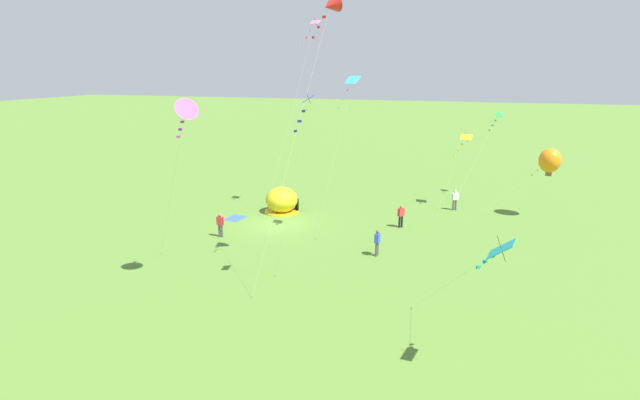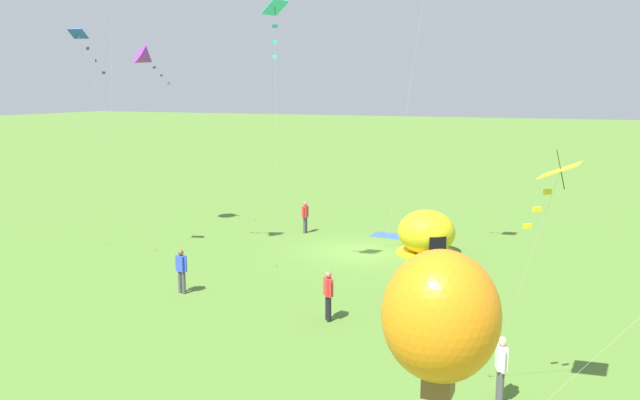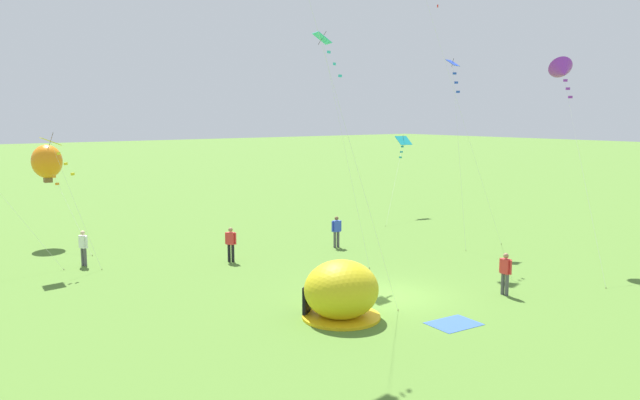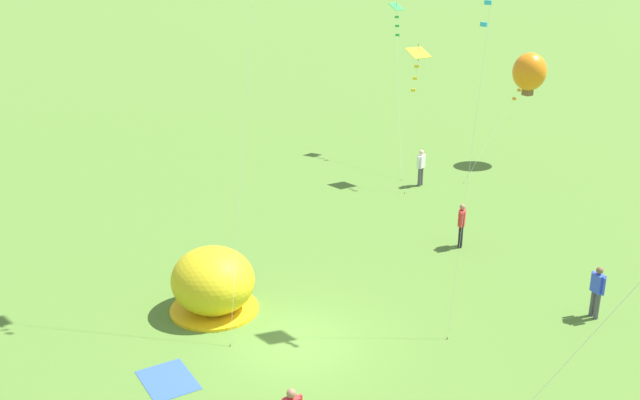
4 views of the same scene
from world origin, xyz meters
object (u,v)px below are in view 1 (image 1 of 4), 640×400
at_px(kite_green, 496,120).
at_px(kite_orange, 550,161).
at_px(person_strolling, 377,241).
at_px(person_with_toddler, 455,199).
at_px(kite_blue, 305,110).
at_px(kite_purple, 185,113).
at_px(kite_red, 331,5).
at_px(person_center_field, 401,215).
at_px(kite_teal, 498,252).
at_px(person_watching_sky, 220,224).
at_px(kite_pink, 312,32).
at_px(popup_tent, 282,200).
at_px(kite_yellow, 465,140).
at_px(kite_cyan, 350,87).

height_order(kite_green, kite_orange, kite_green).
relative_size(person_strolling, person_with_toddler, 1.00).
bearing_deg(person_with_toddler, kite_blue, -19.35).
relative_size(person_strolling, kite_purple, 0.17).
relative_size(person_with_toddler, kite_red, 0.11).
bearing_deg(kite_red, person_center_field, 166.43).
height_order(kite_teal, kite_orange, kite_teal).
height_order(kite_purple, kite_orange, kite_purple).
bearing_deg(person_strolling, kite_blue, -21.49).
relative_size(person_with_toddler, kite_blue, 0.17).
distance_m(person_watching_sky, kite_green, 25.68).
bearing_deg(kite_orange, person_with_toddler, -91.74).
relative_size(person_watching_sky, person_center_field, 1.00).
bearing_deg(person_center_field, kite_orange, 119.37).
height_order(person_with_toddler, person_center_field, same).
bearing_deg(kite_orange, kite_blue, -35.98).
distance_m(kite_green, kite_pink, 18.27).
bearing_deg(kite_purple, popup_tent, -175.79).
distance_m(kite_purple, kite_red, 8.96).
relative_size(person_strolling, kite_yellow, 0.27).
relative_size(kite_yellow, kite_orange, 1.11).
relative_size(kite_cyan, kite_orange, 1.92).
bearing_deg(person_strolling, popup_tent, -127.81).
xyz_separation_m(kite_green, kite_teal, (28.91, -0.32, -1.89)).
bearing_deg(person_strolling, kite_orange, 138.02).
distance_m(person_strolling, person_center_field, 6.26).
bearing_deg(person_center_field, kite_cyan, -42.33).
bearing_deg(person_watching_sky, kite_teal, 56.69).
relative_size(kite_cyan, kite_purple, 1.10).
height_order(person_watching_sky, kite_yellow, kite_yellow).
relative_size(kite_pink, kite_orange, 2.62).
height_order(popup_tent, kite_yellow, kite_yellow).
xyz_separation_m(kite_purple, kite_teal, (3.75, 14.83, -4.17)).
bearing_deg(person_with_toddler, kite_purple, -31.80).
bearing_deg(kite_teal, kite_yellow, -175.15).
xyz_separation_m(person_with_toddler, kite_pink, (4.52, -10.95, 13.07)).
xyz_separation_m(kite_purple, kite_red, (-3.70, 6.35, 5.13)).
distance_m(popup_tent, kite_green, 20.13).
bearing_deg(kite_cyan, kite_pink, -139.12).
bearing_deg(kite_green, person_strolling, -21.34).
bearing_deg(kite_blue, person_with_toddler, 160.65).
relative_size(popup_tent, person_strolling, 1.63).
height_order(person_strolling, person_center_field, same).
bearing_deg(kite_green, kite_cyan, -32.76).
distance_m(kite_green, kite_orange, 7.20).
relative_size(kite_green, kite_red, 0.51).
bearing_deg(person_strolling, kite_teal, 29.83).
bearing_deg(kite_pink, person_center_field, 78.52).
distance_m(person_strolling, kite_red, 14.20).
height_order(kite_cyan, kite_red, kite_red).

